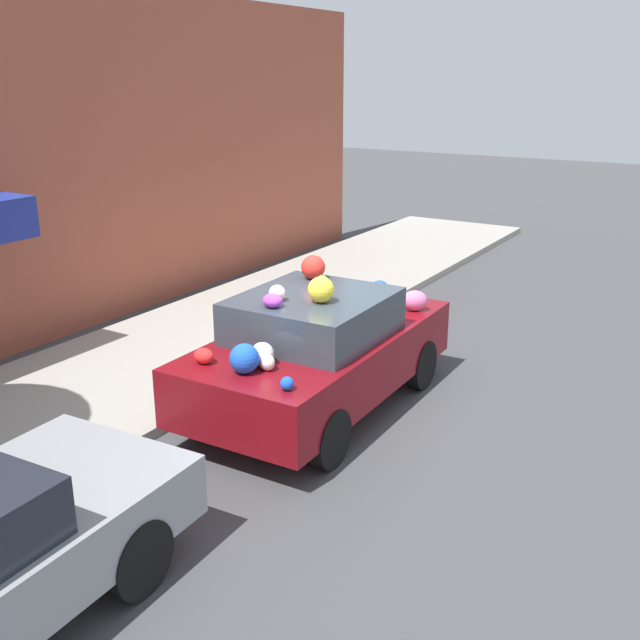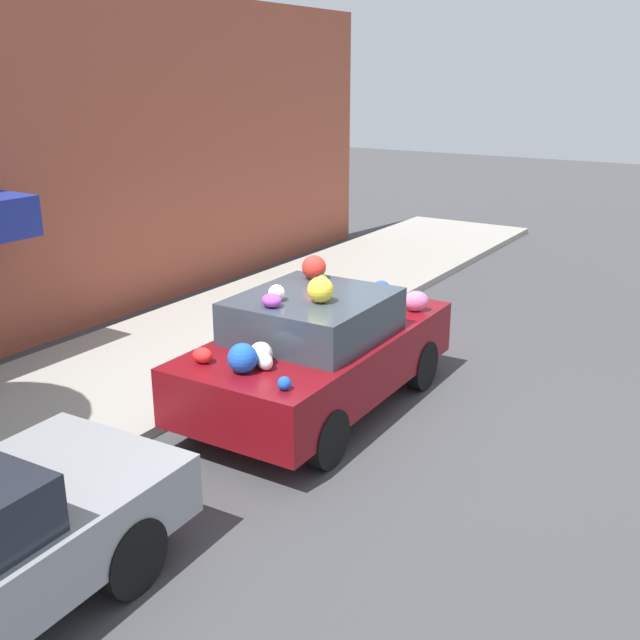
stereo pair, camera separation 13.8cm
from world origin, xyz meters
name	(u,v)px [view 1 (the left image)]	position (x,y,z in m)	size (l,w,h in m)	color
ground_plane	(315,406)	(0.00, 0.00, 0.00)	(60.00, 60.00, 0.00)	#424244
sidewalk_curb	(157,360)	(0.00, 2.70, 0.07)	(24.00, 3.20, 0.13)	#9E998E
building_facade	(25,171)	(-0.15, 4.92, 2.64)	(18.00, 1.20, 5.34)	#9E4C38
fire_hydrant	(294,309)	(2.04, 1.66, 0.48)	(0.20, 0.20, 0.70)	#B2B2B7
art_car	(319,349)	(-0.02, -0.07, 0.80)	(3.98, 1.91, 1.82)	maroon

